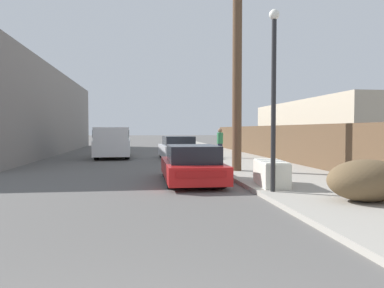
{
  "coord_description": "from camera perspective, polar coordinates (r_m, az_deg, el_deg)",
  "views": [
    {
      "loc": [
        0.29,
        -1.76,
        1.68
      ],
      "look_at": [
        1.83,
        9.88,
        1.23
      ],
      "focal_mm": 35.0,
      "sensor_mm": 36.0,
      "label": 1
    }
  ],
  "objects": [
    {
      "name": "pickup_truck",
      "position": [
        22.7,
        -11.96,
        0.2
      ],
      "size": [
        2.16,
        5.73,
        1.81
      ],
      "rotation": [
        0.0,
        0.0,
        3.17
      ],
      "color": "silver",
      "rests_on": "ground"
    },
    {
      "name": "street_lamp",
      "position": [
        9.68,
        12.34,
        8.6
      ],
      "size": [
        0.26,
        0.26,
        4.55
      ],
      "color": "#232326",
      "rests_on": "sidewalk_curb"
    },
    {
      "name": "parked_sports_car_red",
      "position": [
        11.97,
        -0.05,
        -3.24
      ],
      "size": [
        1.76,
        4.4,
        1.19
      ],
      "rotation": [
        0.0,
        0.0,
        -0.01
      ],
      "color": "red",
      "rests_on": "ground"
    },
    {
      "name": "building_left_block",
      "position": [
        29.08,
        -25.85,
        4.27
      ],
      "size": [
        7.0,
        25.27,
        5.69
      ],
      "primitive_type": "cube",
      "color": "gray",
      "rests_on": "ground"
    },
    {
      "name": "utility_pole",
      "position": [
        14.67,
        6.91,
        14.06
      ],
      "size": [
        1.8,
        0.36,
        9.0
      ],
      "color": "brown",
      "rests_on": "sidewalk_curb"
    },
    {
      "name": "sidewalk_curb",
      "position": [
        25.8,
        3.65,
        -1.41
      ],
      "size": [
        4.2,
        63.0,
        0.12
      ],
      "primitive_type": "cube",
      "color": "#9E998E",
      "rests_on": "ground"
    },
    {
      "name": "discarded_fridge",
      "position": [
        10.76,
        11.94,
        -4.33
      ],
      "size": [
        0.86,
        1.77,
        0.72
      ],
      "rotation": [
        0.0,
        0.0,
        -0.11
      ],
      "color": "silver",
      "rests_on": "sidewalk_curb"
    },
    {
      "name": "building_right_house",
      "position": [
        26.33,
        21.01,
        2.22
      ],
      "size": [
        6.0,
        14.33,
        3.52
      ],
      "primitive_type": "cube",
      "color": "beige",
      "rests_on": "ground"
    },
    {
      "name": "wooden_fence",
      "position": [
        19.46,
        13.39,
        0.17
      ],
      "size": [
        0.08,
        29.79,
        1.78
      ],
      "primitive_type": "cube",
      "color": "brown",
      "rests_on": "sidewalk_curb"
    },
    {
      "name": "pedestrian",
      "position": [
        20.96,
        4.29,
        0.21
      ],
      "size": [
        0.34,
        0.34,
        1.64
      ],
      "color": "#282D42",
      "rests_on": "sidewalk_curb"
    },
    {
      "name": "car_parked_mid",
      "position": [
        21.48,
        -2.17,
        -0.65
      ],
      "size": [
        2.07,
        4.22,
        1.31
      ],
      "rotation": [
        0.0,
        0.0,
        0.05
      ],
      "color": "silver",
      "rests_on": "ground"
    },
    {
      "name": "brush_pile",
      "position": [
        9.03,
        25.1,
        -5.04
      ],
      "size": [
        1.76,
        1.28,
        0.92
      ],
      "color": "brown",
      "rests_on": "sidewalk_curb"
    }
  ]
}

